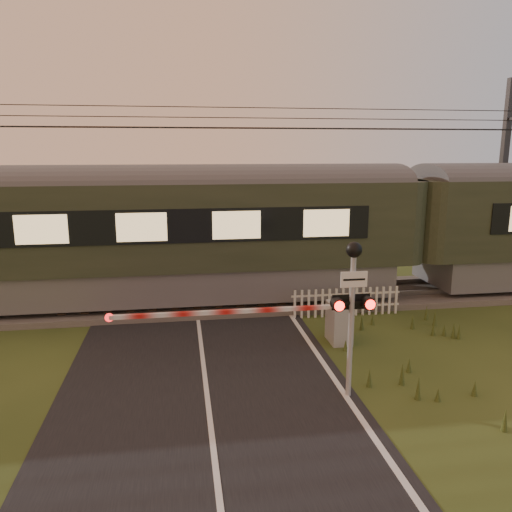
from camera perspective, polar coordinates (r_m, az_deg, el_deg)
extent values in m
plane|color=#2B3A16|center=(10.24, -5.53, -16.32)|extent=(160.00, 160.00, 0.00)
cube|color=black|center=(10.24, -5.53, -16.27)|extent=(6.00, 140.00, 0.02)
cube|color=#47423D|center=(16.24, -6.87, -5.21)|extent=(140.00, 3.40, 0.24)
cube|color=slate|center=(15.49, -6.79, -5.29)|extent=(140.00, 0.08, 0.14)
cube|color=slate|center=(16.87, -6.97, -3.84)|extent=(140.00, 0.08, 0.14)
cube|color=#2D2116|center=(16.20, -6.88, -4.78)|extent=(0.24, 2.20, 0.06)
cylinder|color=black|center=(15.22, -7.35, 14.39)|extent=(120.00, 0.02, 0.02)
cylinder|color=black|center=(15.82, -7.41, 14.29)|extent=(120.00, 0.02, 0.02)
cylinder|color=black|center=(15.56, -7.45, 16.55)|extent=(120.00, 0.02, 0.02)
cylinder|color=black|center=(15.54, -7.41, 15.44)|extent=(120.00, 0.02, 0.02)
cube|color=slate|center=(16.44, -21.49, -2.94)|extent=(20.59, 2.73, 1.02)
cube|color=#283020|center=(16.10, -21.97, 3.22)|extent=(21.45, 2.96, 2.55)
cylinder|color=#4C4C4F|center=(15.97, -22.34, 7.75)|extent=(21.45, 1.04, 1.04)
cube|color=#FFD893|center=(14.61, -23.34, 2.80)|extent=(18.45, 0.04, 0.80)
cube|color=gray|center=(13.07, 9.49, -7.53)|extent=(0.51, 0.79, 1.03)
cylinder|color=gray|center=(13.03, 8.89, -7.57)|extent=(0.11, 0.11, 1.03)
cube|color=gray|center=(13.09, 11.70, -5.55)|extent=(0.84, 0.15, 0.15)
cube|color=red|center=(12.35, -3.50, -6.39)|extent=(5.55, 0.10, 0.10)
cylinder|color=red|center=(12.43, -16.44, -6.76)|extent=(0.21, 0.04, 0.21)
cylinder|color=gray|center=(10.03, 10.78, -8.12)|extent=(0.11, 0.11, 2.87)
cube|color=white|center=(9.67, 11.13, -2.65)|extent=(0.53, 0.03, 0.31)
sphere|color=black|center=(9.60, 11.15, 0.70)|extent=(0.31, 0.31, 0.31)
cube|color=black|center=(9.86, 10.90, -5.25)|extent=(0.72, 0.06, 0.06)
cylinder|color=#FF140C|center=(9.60, 9.53, -5.67)|extent=(0.19, 0.02, 0.19)
cylinder|color=#FF140C|center=(9.80, 12.95, -5.44)|extent=(0.19, 0.02, 0.19)
cube|color=black|center=(9.90, 10.81, -5.17)|extent=(0.77, 0.02, 0.31)
cube|color=silver|center=(15.16, 10.22, -5.69)|extent=(3.34, 0.04, 0.06)
cube|color=silver|center=(15.05, 10.27, -4.32)|extent=(3.34, 0.04, 0.06)
cube|color=#2D2D30|center=(21.70, 26.28, 7.87)|extent=(0.23, 0.23, 7.47)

